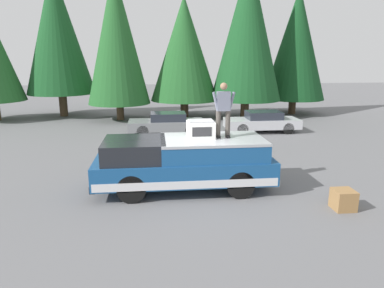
{
  "coord_description": "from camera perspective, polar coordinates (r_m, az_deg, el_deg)",
  "views": [
    {
      "loc": [
        -10.19,
        1.11,
        4.08
      ],
      "look_at": [
        0.69,
        -0.04,
        1.35
      ],
      "focal_mm": 32.6,
      "sensor_mm": 36.0,
      "label": 1
    }
  ],
  "objects": [
    {
      "name": "conifer_left",
      "position": [
        24.22,
        9.08,
        17.94
      ],
      "size": [
        4.72,
        4.72,
        10.39
      ],
      "color": "#4C3826",
      "rests_on": "ground"
    },
    {
      "name": "person_on_truck_bed",
      "position": [
        10.76,
        5.15,
        5.78
      ],
      "size": [
        0.29,
        0.72,
        1.69
      ],
      "color": "#423D38",
      "rests_on": "pickup_truck"
    },
    {
      "name": "conifer_center_left",
      "position": [
        24.27,
        -1.29,
        15.25
      ],
      "size": [
        4.62,
        4.62,
        8.06
      ],
      "color": "#4C3826",
      "rests_on": "ground"
    },
    {
      "name": "parked_car_grey",
      "position": [
        19.12,
        -4.15,
        3.41
      ],
      "size": [
        1.64,
        4.1,
        1.16
      ],
      "color": "gray",
      "rests_on": "ground"
    },
    {
      "name": "conifer_right",
      "position": [
        26.41,
        -21.25,
        16.77
      ],
      "size": [
        4.63,
        4.63,
        9.97
      ],
      "color": "#4C3826",
      "rests_on": "ground"
    },
    {
      "name": "wooden_crate",
      "position": [
        10.54,
        23.53,
        -8.34
      ],
      "size": [
        0.56,
        0.56,
        0.56
      ],
      "primitive_type": "cube",
      "color": "olive",
      "rests_on": "ground"
    },
    {
      "name": "pickup_truck",
      "position": [
        10.9,
        -1.26,
        -3.1
      ],
      "size": [
        2.01,
        5.54,
        1.65
      ],
      "color": "navy",
      "rests_on": "ground"
    },
    {
      "name": "conifer_far_left",
      "position": [
        26.84,
        16.71,
        15.35
      ],
      "size": [
        4.39,
        4.39,
        8.87
      ],
      "color": "#4C3826",
      "rests_on": "ground"
    },
    {
      "name": "ground_plane",
      "position": [
        11.03,
        0.17,
        -7.7
      ],
      "size": [
        90.0,
        90.0,
        0.0
      ],
      "primitive_type": "plane",
      "color": "slate"
    },
    {
      "name": "parked_car_silver",
      "position": [
        19.95,
        11.4,
        3.61
      ],
      "size": [
        1.64,
        4.1,
        1.16
      ],
      "color": "silver",
      "rests_on": "ground"
    },
    {
      "name": "compressor_unit",
      "position": [
        10.74,
        1.43,
        2.44
      ],
      "size": [
        0.65,
        0.84,
        0.56
      ],
      "color": "white",
      "rests_on": "pickup_truck"
    },
    {
      "name": "conifer_center_right",
      "position": [
        23.71,
        -12.24,
        16.67
      ],
      "size": [
        4.06,
        4.06,
        9.55
      ],
      "color": "#4C3826",
      "rests_on": "ground"
    }
  ]
}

